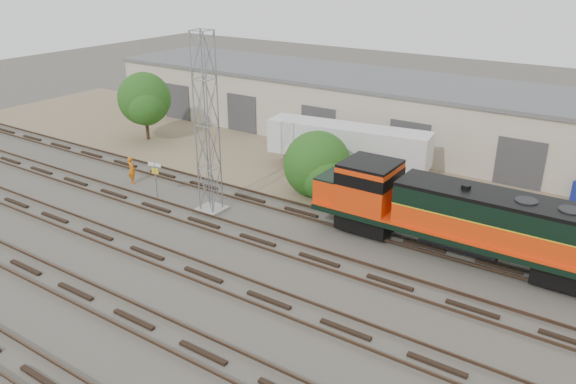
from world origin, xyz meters
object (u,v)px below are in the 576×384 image
Objects in this scene: locomotive at (457,216)px; worker at (132,170)px; semi_trailer at (351,144)px; signal_tower at (207,129)px.

locomotive is 22.30m from worker.
semi_trailer is at bearing 142.95° from locomotive.
locomotive is 12.82m from semi_trailer.
worker is (-7.77, 0.54, -4.37)m from signal_tower.
locomotive is at bearing 11.05° from signal_tower.
semi_trailer is at bearing -121.71° from worker.
worker is at bearing -174.16° from locomotive.
worker is (-22.15, -2.26, -1.33)m from locomotive.
signal_tower reaches higher than worker.
semi_trailer is at bearing 68.52° from signal_tower.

